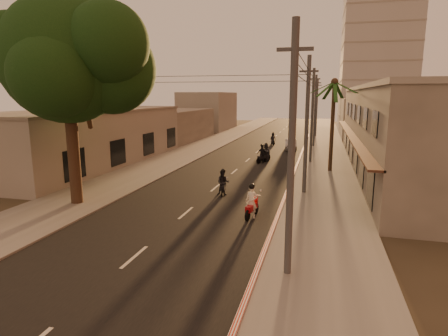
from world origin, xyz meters
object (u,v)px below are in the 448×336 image
at_px(scooter_far_b, 290,147).
at_px(scooter_far_c, 273,139).
at_px(broadleaf_tree, 74,60).
at_px(scooter_mid_a, 223,183).
at_px(scooter_far_a, 266,153).
at_px(palm_tree, 334,87).
at_px(scooter_mid_b, 262,154).
at_px(parked_car, 291,145).
at_px(scooter_red, 252,203).

height_order(scooter_far_b, scooter_far_c, scooter_far_b).
height_order(broadleaf_tree, scooter_mid_a, broadleaf_tree).
bearing_deg(scooter_mid_a, scooter_far_a, 76.96).
distance_m(palm_tree, scooter_mid_b, 9.37).
xyz_separation_m(broadleaf_tree, scooter_mid_b, (8.25, 16.64, -7.62)).
relative_size(palm_tree, scooter_mid_a, 4.57).
xyz_separation_m(broadleaf_tree, scooter_far_a, (8.51, 17.51, -7.63)).
xyz_separation_m(scooter_mid_b, scooter_far_a, (0.26, 0.87, -0.01)).
bearing_deg(palm_tree, scooter_far_b, 114.43).
bearing_deg(palm_tree, broadleaf_tree, -136.52).
bearing_deg(scooter_far_c, scooter_mid_a, -108.91).
bearing_deg(scooter_far_a, broadleaf_tree, -100.20).
xyz_separation_m(broadleaf_tree, scooter_far_c, (7.52, 30.54, -7.72)).
height_order(palm_tree, scooter_far_b, palm_tree).
relative_size(scooter_mid_a, scooter_far_b, 0.99).
distance_m(scooter_far_a, parked_car, 8.99).
relative_size(scooter_mid_b, scooter_far_a, 1.01).
distance_m(broadleaf_tree, palm_tree, 20.18).
bearing_deg(scooter_far_b, parked_car, 107.59).
bearing_deg(parked_car, scooter_far_c, 116.87).
height_order(palm_tree, scooter_far_c, palm_tree).
bearing_deg(palm_tree, scooter_mid_b, 156.38).
xyz_separation_m(broadleaf_tree, parked_car, (10.22, 26.33, -7.85)).
height_order(scooter_red, scooter_far_b, scooter_red).
bearing_deg(palm_tree, scooter_mid_a, -125.92).
distance_m(scooter_red, scooter_mid_b, 16.73).
bearing_deg(broadleaf_tree, parked_car, 68.79).
bearing_deg(scooter_far_a, palm_tree, -15.21).
bearing_deg(palm_tree, scooter_far_c, 113.02).
xyz_separation_m(scooter_far_a, scooter_far_b, (1.94, 5.51, -0.02)).
bearing_deg(scooter_red, scooter_mid_b, 106.54).
distance_m(scooter_red, parked_car, 26.30).
bearing_deg(scooter_far_a, scooter_far_b, 86.33).
relative_size(scooter_mid_b, scooter_far_b, 1.04).
height_order(scooter_mid_a, scooter_far_a, scooter_far_a).
distance_m(palm_tree, parked_car, 14.75).
bearing_deg(scooter_mid_b, scooter_red, -58.41).
xyz_separation_m(scooter_mid_a, scooter_far_b, (2.82, 18.80, 0.03)).
relative_size(scooter_far_a, scooter_far_b, 1.04).
height_order(scooter_red, scooter_mid_b, scooter_red).
bearing_deg(parked_car, scooter_far_a, -106.76).
distance_m(scooter_mid_a, scooter_far_b, 19.01).
height_order(parked_car, scooter_far_c, scooter_far_c).
bearing_deg(scooter_far_c, broadleaf_tree, -122.98).
height_order(broadleaf_tree, scooter_far_b, broadleaf_tree).
bearing_deg(scooter_far_c, palm_tree, -86.13).
xyz_separation_m(scooter_mid_b, parked_car, (1.97, 9.70, -0.23)).
xyz_separation_m(parked_car, scooter_far_c, (-2.70, 4.21, 0.12)).
bearing_deg(scooter_mid_a, broadleaf_tree, -160.32).
relative_size(broadleaf_tree, scooter_far_c, 7.33).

